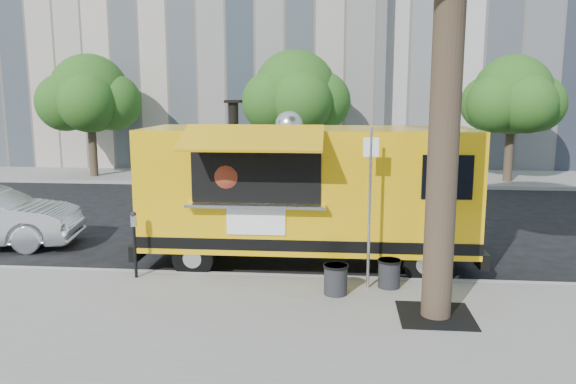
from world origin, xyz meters
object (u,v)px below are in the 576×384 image
object	(u,v)px
far_tree_a	(90,94)
food_truck	(306,191)
parking_meter	(134,237)
trash_bin_left	(389,272)
far_tree_b	(295,92)
trash_bin_right	(336,278)
sign_post	(370,199)
far_tree_c	(513,95)

from	to	relation	value
far_tree_a	food_truck	bearing A→B (deg)	-49.70
parking_meter	trash_bin_left	world-z (taller)	parking_meter
far_tree_b	trash_bin_right	size ratio (longest dim) A/B	9.97
far_tree_a	sign_post	world-z (taller)	far_tree_a
food_truck	trash_bin_right	distance (m)	2.55
parking_meter	food_truck	xyz separation A→B (m)	(3.27, 1.54, 0.71)
far_tree_b	trash_bin_right	world-z (taller)	far_tree_b
far_tree_a	far_tree_b	distance (m)	9.01
sign_post	parking_meter	bearing A→B (deg)	177.48
trash_bin_left	trash_bin_right	distance (m)	1.10
far_tree_c	trash_bin_right	size ratio (longest dim) A/B	9.45
parking_meter	trash_bin_right	bearing A→B (deg)	-8.41
far_tree_c	sign_post	size ratio (longest dim) A/B	1.74
parking_meter	far_tree_b	bearing A→B (deg)	81.90
trash_bin_left	parking_meter	bearing A→B (deg)	178.71
parking_meter	trash_bin_left	distance (m)	4.98
far_tree_a	far_tree_b	xyz separation A→B (m)	(9.00, 0.40, 0.06)
far_tree_c	parking_meter	bearing A→B (deg)	-128.66
far_tree_b	trash_bin_left	bearing A→B (deg)	-78.23
far_tree_c	sign_post	bearing A→B (deg)	-114.81
far_tree_a	far_tree_b	bearing A→B (deg)	2.54
far_tree_b	far_tree_a	bearing A→B (deg)	-177.46
trash_bin_right	far_tree_c	bearing A→B (deg)	63.82
far_tree_b	sign_post	size ratio (longest dim) A/B	1.83
food_truck	sign_post	bearing A→B (deg)	-54.09
far_tree_a	far_tree_c	xyz separation A→B (m)	(18.00, 0.10, -0.06)
parking_meter	food_truck	world-z (taller)	food_truck
far_tree_a	parking_meter	distance (m)	15.59
parking_meter	trash_bin_right	xyz separation A→B (m)	(3.95, -0.58, -0.54)
far_tree_b	food_truck	size ratio (longest dim) A/B	0.76
far_tree_a	sign_post	bearing A→B (deg)	-50.17
far_tree_c	sign_post	xyz separation A→B (m)	(-6.45, -13.95, -1.87)
sign_post	parking_meter	xyz separation A→B (m)	(-4.55, 0.20, -0.87)
far_tree_a	far_tree_b	size ratio (longest dim) A/B	0.97
food_truck	far_tree_b	bearing A→B (deg)	95.41
far_tree_b	trash_bin_right	xyz separation A→B (m)	(1.95, -14.63, -3.39)
far_tree_c	trash_bin_right	world-z (taller)	far_tree_c
food_truck	trash_bin_left	bearing A→B (deg)	-44.92
far_tree_c	sign_post	world-z (taller)	far_tree_c
far_tree_a	trash_bin_left	xyz separation A→B (m)	(11.95, -13.76, -3.34)
far_tree_a	sign_post	size ratio (longest dim) A/B	1.79
parking_meter	food_truck	distance (m)	3.69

